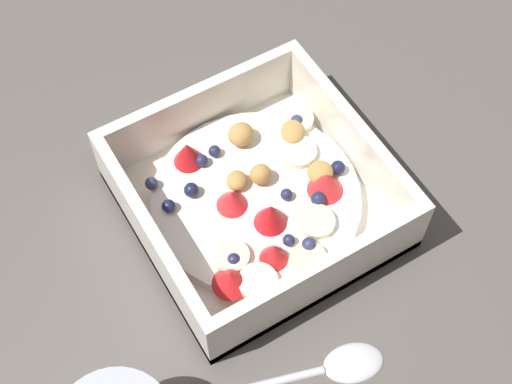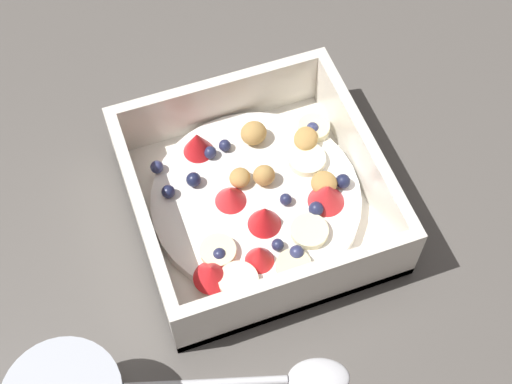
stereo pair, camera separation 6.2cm
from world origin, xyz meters
name	(u,v)px [view 2 (the right image)]	position (x,y,z in m)	size (l,w,h in m)	color
ground_plane	(261,189)	(0.00, 0.00, 0.00)	(2.40, 2.40, 0.00)	#56514C
fruit_bowl	(257,199)	(-0.02, 0.01, 0.02)	(0.20, 0.20, 0.07)	white
spoon	(284,378)	(-0.17, 0.04, 0.00)	(0.07, 0.17, 0.01)	silver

